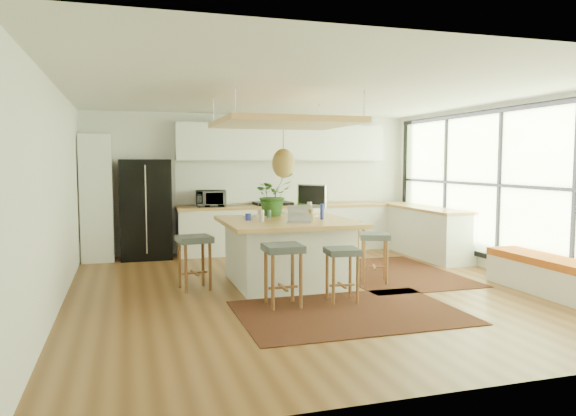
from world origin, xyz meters
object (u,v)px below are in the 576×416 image
object	(u,v)px
stool_right_back	(350,250)
island_plant	(273,199)
stool_near_right	(342,274)
stool_left_side	(195,264)
microwave	(211,197)
monitor	(312,199)
stool_right_front	(374,258)
laptop	(299,214)
fridge	(146,208)
stool_near_left	(283,278)
island	(287,251)

from	to	relation	value
stool_right_back	island_plant	bearing A→B (deg)	173.45
island_plant	stool_near_right	bearing A→B (deg)	-78.31
stool_left_side	microwave	bearing A→B (deg)	76.57
monitor	stool_right_front	bearing A→B (deg)	6.95
laptop	microwave	bearing A→B (deg)	124.35
fridge	stool_right_front	distance (m)	4.39
stool_near_left	laptop	bearing A→B (deg)	60.32
island_plant	fridge	bearing A→B (deg)	132.46
laptop	microwave	distance (m)	3.19
fridge	microwave	bearing A→B (deg)	2.24
stool_right_back	laptop	size ratio (longest dim) A/B	2.23
stool_near_right	monitor	size ratio (longest dim) A/B	1.27
island	stool_left_side	world-z (taller)	island
island	fridge	bearing A→B (deg)	125.26
stool_right_front	microwave	world-z (taller)	microwave
fridge	stool_near_left	world-z (taller)	fridge
stool_near_right	stool_left_side	bearing A→B (deg)	144.62
stool_near_right	laptop	distance (m)	1.13
stool_right_front	laptop	size ratio (longest dim) A/B	2.03
fridge	stool_left_side	size ratio (longest dim) A/B	2.42
stool_left_side	laptop	world-z (taller)	laptop
stool_left_side	fridge	bearing A→B (deg)	101.41
stool_near_right	stool_right_back	bearing A→B (deg)	63.84
stool_right_back	microwave	xyz separation A→B (m)	(-1.91, 2.20, 0.76)
fridge	monitor	world-z (taller)	fridge
fridge	island_plant	size ratio (longest dim) A/B	2.71
fridge	stool_near_left	size ratio (longest dim) A/B	2.36
fridge	stool_near_right	distance (m)	4.55
island_plant	stool_right_back	bearing A→B (deg)	-6.55
stool_right_front	island_plant	xyz separation A→B (m)	(-1.28, 0.98, 0.84)
island	stool_near_left	world-z (taller)	island
fridge	stool_left_side	bearing A→B (deg)	-77.39
stool_right_back	island_plant	size ratio (longest dim) A/B	1.19
stool_near_left	monitor	distance (m)	2.11
microwave	island	bearing A→B (deg)	-70.49
stool_near_right	monitor	xyz separation A→B (m)	(0.18, 1.68, 0.83)
stool_right_front	microwave	xyz separation A→B (m)	(-1.94, 3.04, 0.76)
laptop	island_plant	bearing A→B (deg)	115.71
stool_right_back	stool_left_side	xyz separation A→B (m)	(-2.56, -0.53, 0.00)
island	monitor	xyz separation A→B (m)	(0.53, 0.44, 0.72)
stool_right_back	island	bearing A→B (deg)	-157.34
stool_left_side	island_plant	size ratio (longest dim) A/B	1.12
island	stool_right_front	bearing A→B (deg)	-15.07
island	stool_right_front	world-z (taller)	island
stool_right_back	stool_left_side	size ratio (longest dim) A/B	1.06
microwave	fridge	bearing A→B (deg)	-173.92
monitor	island_plant	bearing A→B (deg)	-145.27
fridge	stool_right_front	bearing A→B (deg)	-42.67
monitor	island_plant	size ratio (longest dim) A/B	0.80
fridge	island	xyz separation A→B (m)	(1.89, -2.68, -0.46)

